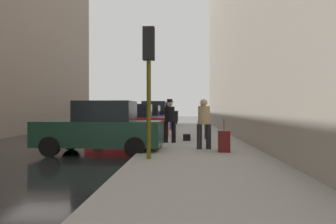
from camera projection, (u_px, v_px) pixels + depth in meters
ground_plane at (42, 148)px, 12.61m from camera, size 120.00×120.00×0.00m
sidewalk at (198, 147)px, 12.33m from camera, size 4.00×40.00×0.15m
parked_dark_green_sedan at (101, 129)px, 11.17m from camera, size 4.25×2.15×1.79m
parked_red_hatchback at (130, 122)px, 17.15m from camera, size 4.21×2.07×1.79m
parked_blue_sedan at (144, 119)px, 23.15m from camera, size 4.26×2.16×1.79m
parked_black_suv at (152, 115)px, 29.23m from camera, size 4.66×2.19×2.25m
parked_bronze_suv at (157, 114)px, 34.65m from camera, size 4.65×2.15×2.25m
fire_hydrant at (166, 127)px, 18.77m from camera, size 0.42×0.22×0.70m
traffic_light at (149, 64)px, 8.94m from camera, size 0.32×0.32×3.60m
pedestrian_in_tan_coat at (204, 121)px, 11.16m from camera, size 0.52×0.46×1.71m
pedestrian_with_beanie at (203, 117)px, 15.01m from camera, size 0.52×0.45×1.78m
pedestrian_with_fedora at (170, 118)px, 13.35m from camera, size 0.50×0.41×1.78m
rolling_suitcase at (224, 141)px, 10.49m from camera, size 0.39×0.58×1.04m
duffel_bag at (187, 137)px, 14.27m from camera, size 0.32×0.44×0.28m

